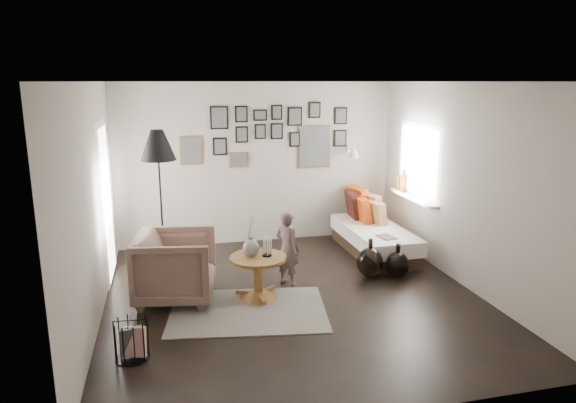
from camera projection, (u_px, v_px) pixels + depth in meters
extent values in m
plane|color=black|center=(294.00, 297.00, 6.34)|extent=(4.80, 4.80, 0.00)
plane|color=#A49A90|center=(257.00, 164.00, 8.31)|extent=(4.50, 0.00, 4.50)
plane|color=#A49A90|center=(374.00, 263.00, 3.77)|extent=(4.50, 0.00, 4.50)
plane|color=#A49A90|center=(92.00, 205.00, 5.53)|extent=(0.00, 4.80, 4.80)
plane|color=#A49A90|center=(464.00, 186.00, 6.56)|extent=(0.00, 4.80, 4.80)
plane|color=white|center=(294.00, 82.00, 5.75)|extent=(4.80, 4.80, 0.00)
plane|color=white|center=(106.00, 203.00, 6.72)|extent=(0.00, 2.14, 2.14)
plane|color=white|center=(106.00, 203.00, 6.72)|extent=(0.00, 1.88, 1.88)
plane|color=white|center=(106.00, 203.00, 6.72)|extent=(0.00, 1.93, 1.93)
plane|color=white|center=(419.00, 160.00, 7.66)|extent=(0.00, 1.30, 1.30)
plane|color=white|center=(419.00, 160.00, 7.66)|extent=(0.00, 1.14, 1.14)
cube|color=white|center=(413.00, 198.00, 7.77)|extent=(0.15, 1.32, 0.04)
cylinder|color=#8C4C14|center=(403.00, 183.00, 8.07)|extent=(0.10, 0.10, 0.28)
cylinder|color=#8C4C14|center=(399.00, 183.00, 8.24)|extent=(0.08, 0.08, 0.22)
cube|color=brown|center=(191.00, 150.00, 8.00)|extent=(0.35, 0.03, 0.45)
cube|color=black|center=(191.00, 151.00, 7.99)|extent=(0.30, 0.01, 0.40)
cube|color=black|center=(219.00, 118.00, 7.99)|extent=(0.28, 0.03, 0.36)
cube|color=black|center=(219.00, 118.00, 7.97)|extent=(0.23, 0.01, 0.31)
cube|color=black|center=(220.00, 146.00, 8.09)|extent=(0.22, 0.03, 0.28)
cube|color=black|center=(220.00, 147.00, 8.08)|extent=(0.17, 0.01, 0.23)
cube|color=black|center=(241.00, 114.00, 8.06)|extent=(0.20, 0.03, 0.26)
cube|color=black|center=(241.00, 114.00, 8.04)|extent=(0.15, 0.01, 0.21)
cube|color=black|center=(242.00, 135.00, 8.13)|extent=(0.20, 0.03, 0.26)
cube|color=black|center=(242.00, 135.00, 8.12)|extent=(0.15, 0.01, 0.21)
cube|color=black|center=(260.00, 115.00, 8.13)|extent=(0.22, 0.03, 0.18)
cube|color=black|center=(260.00, 115.00, 8.12)|extent=(0.17, 0.01, 0.13)
cube|color=black|center=(260.00, 132.00, 8.19)|extent=(0.18, 0.03, 0.24)
cube|color=black|center=(260.00, 132.00, 8.18)|extent=(0.13, 0.01, 0.19)
cube|color=black|center=(277.00, 112.00, 8.19)|extent=(0.18, 0.03, 0.24)
cube|color=black|center=(277.00, 112.00, 8.17)|extent=(0.13, 0.01, 0.19)
cube|color=black|center=(277.00, 131.00, 8.25)|extent=(0.20, 0.03, 0.26)
cube|color=black|center=(277.00, 131.00, 8.24)|extent=(0.15, 0.01, 0.21)
cube|color=black|center=(295.00, 116.00, 8.27)|extent=(0.24, 0.03, 0.30)
cube|color=black|center=(295.00, 117.00, 8.25)|extent=(0.19, 0.01, 0.25)
cube|color=black|center=(295.00, 139.00, 8.36)|extent=(0.18, 0.03, 0.24)
cube|color=black|center=(295.00, 140.00, 8.34)|extent=(0.13, 0.01, 0.19)
cube|color=brown|center=(314.00, 147.00, 8.46)|extent=(0.55, 0.03, 0.70)
cube|color=black|center=(314.00, 147.00, 8.44)|extent=(0.50, 0.01, 0.65)
cube|color=black|center=(315.00, 110.00, 8.32)|extent=(0.20, 0.03, 0.26)
cube|color=black|center=(315.00, 110.00, 8.31)|extent=(0.15, 0.01, 0.21)
cube|color=black|center=(341.00, 116.00, 8.45)|extent=(0.22, 0.03, 0.28)
cube|color=black|center=(341.00, 116.00, 8.43)|extent=(0.17, 0.01, 0.23)
cube|color=black|center=(340.00, 138.00, 8.53)|extent=(0.22, 0.03, 0.28)
cube|color=black|center=(340.00, 138.00, 8.52)|extent=(0.17, 0.01, 0.23)
cube|color=brown|center=(239.00, 160.00, 8.21)|extent=(0.30, 0.03, 0.24)
cube|color=black|center=(239.00, 160.00, 8.20)|extent=(0.25, 0.01, 0.19)
cube|color=white|center=(349.00, 149.00, 8.60)|extent=(0.06, 0.04, 0.10)
cylinder|color=white|center=(351.00, 148.00, 8.48)|extent=(0.02, 0.24, 0.02)
cone|color=white|center=(354.00, 153.00, 8.37)|extent=(0.18, 0.18, 0.14)
cube|color=beige|center=(248.00, 310.00, 5.96)|extent=(1.97, 1.52, 0.01)
cone|color=brown|center=(258.00, 294.00, 6.30)|extent=(0.51, 0.51, 0.10)
cylinder|color=brown|center=(258.00, 277.00, 6.25)|extent=(0.11, 0.11, 0.39)
cylinder|color=brown|center=(258.00, 258.00, 6.19)|extent=(0.69, 0.69, 0.04)
ellipsoid|color=black|center=(251.00, 248.00, 6.16)|extent=(0.20, 0.20, 0.22)
cylinder|color=black|center=(251.00, 238.00, 6.14)|extent=(0.06, 0.06, 0.04)
cylinder|color=black|center=(267.00, 255.00, 6.21)|extent=(0.12, 0.12, 0.02)
cube|color=black|center=(374.00, 247.00, 7.96)|extent=(0.77, 1.78, 0.20)
cube|color=white|center=(374.00, 234.00, 7.91)|extent=(0.83, 1.84, 0.22)
cube|color=#BA3C0A|center=(359.00, 202.00, 8.53)|extent=(0.29, 0.55, 0.52)
cube|color=#341410|center=(354.00, 205.00, 8.41)|extent=(0.25, 0.48, 0.46)
cube|color=brown|center=(371.00, 207.00, 8.33)|extent=(0.34, 0.49, 0.44)
cube|color=#BA3C0A|center=(363.00, 210.00, 8.17)|extent=(0.22, 0.44, 0.43)
cube|color=brown|center=(376.00, 213.00, 8.05)|extent=(0.27, 0.42, 0.39)
cube|color=black|center=(387.00, 237.00, 7.35)|extent=(0.25, 0.31, 0.01)
imported|color=brown|center=(176.00, 267.00, 6.19)|extent=(1.07, 1.05, 0.84)
cube|color=beige|center=(178.00, 261.00, 6.23)|extent=(0.46, 0.46, 0.17)
cylinder|color=black|center=(165.00, 274.00, 7.07)|extent=(0.31, 0.31, 0.03)
cylinder|color=black|center=(162.00, 213.00, 6.87)|extent=(0.03, 0.03, 1.77)
cone|color=black|center=(158.00, 145.00, 6.66)|extent=(0.47, 0.47, 0.40)
cube|color=black|center=(132.00, 341.00, 4.91)|extent=(0.23, 0.14, 0.30)
cube|color=beige|center=(135.00, 342.00, 4.90)|extent=(0.23, 0.13, 0.30)
ellipsoid|color=black|center=(370.00, 262.00, 6.97)|extent=(0.36, 0.36, 0.41)
cylinder|color=black|center=(371.00, 243.00, 6.90)|extent=(0.06, 0.06, 0.13)
ellipsoid|color=black|center=(397.00, 265.00, 6.94)|extent=(0.32, 0.32, 0.36)
cylinder|color=black|center=(398.00, 248.00, 6.88)|extent=(0.06, 0.06, 0.13)
imported|color=brown|center=(287.00, 248.00, 6.63)|extent=(0.41, 0.43, 0.99)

